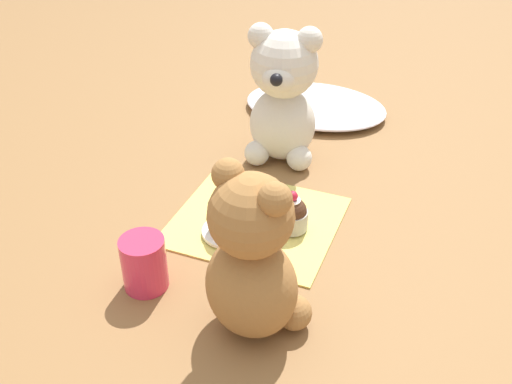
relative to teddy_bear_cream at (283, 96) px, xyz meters
name	(u,v)px	position (x,y,z in m)	size (l,w,h in m)	color
ground_plane	(256,222)	(0.03, -0.20, -0.12)	(4.00, 4.00, 0.00)	olive
knitted_placemat	(256,220)	(0.03, -0.20, -0.12)	(0.25, 0.22, 0.01)	#E0D166
tulle_cloth	(315,105)	(0.00, 0.20, -0.11)	(0.29, 0.21, 0.03)	silver
teddy_bear_cream	(283,96)	(0.00, 0.00, 0.00)	(0.13, 0.13, 0.24)	silver
teddy_bear_tan	(253,260)	(0.10, -0.39, -0.02)	(0.15, 0.14, 0.23)	#A3703D
cupcake_near_cream_bear	(293,213)	(0.09, -0.19, -0.09)	(0.05, 0.05, 0.07)	#B2ADA3
saucer_plate	(229,231)	(0.00, -0.24, -0.11)	(0.08, 0.08, 0.01)	white
cupcake_near_tan_bear	(229,217)	(0.00, -0.24, -0.09)	(0.06, 0.06, 0.07)	#B2ADA3
juice_glass	(144,263)	(-0.06, -0.38, -0.08)	(0.06, 0.06, 0.08)	#DB3356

